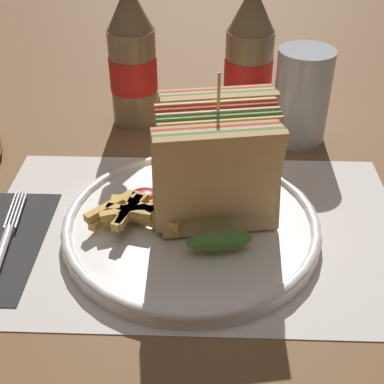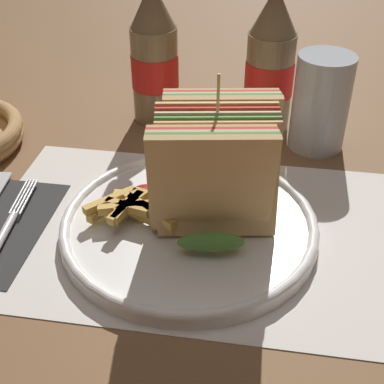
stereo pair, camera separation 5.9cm
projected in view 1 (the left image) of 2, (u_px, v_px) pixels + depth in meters
name	position (u px, v px, depth m)	size (l,w,h in m)	color
ground_plane	(181.00, 215.00, 0.62)	(4.00, 4.00, 0.00)	brown
placemat	(195.00, 229.00, 0.59)	(0.46, 0.30, 0.00)	silver
plate_main	(191.00, 225.00, 0.59)	(0.28, 0.28, 0.02)	white
club_sandwich	(216.00, 163.00, 0.56)	(0.14, 0.17, 0.16)	tan
fries_pile	(132.00, 212.00, 0.57)	(0.10, 0.07, 0.02)	gold
ketchup_blob	(145.00, 196.00, 0.60)	(0.03, 0.03, 0.01)	maroon
fork	(2.00, 249.00, 0.56)	(0.03, 0.17, 0.01)	silver
coke_bottle_near	(133.00, 59.00, 0.75)	(0.07, 0.07, 0.22)	#7A6647
coke_bottle_far	(249.00, 61.00, 0.75)	(0.07, 0.07, 0.22)	#7A6647
glass_near	(301.00, 102.00, 0.73)	(0.08, 0.08, 0.13)	silver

